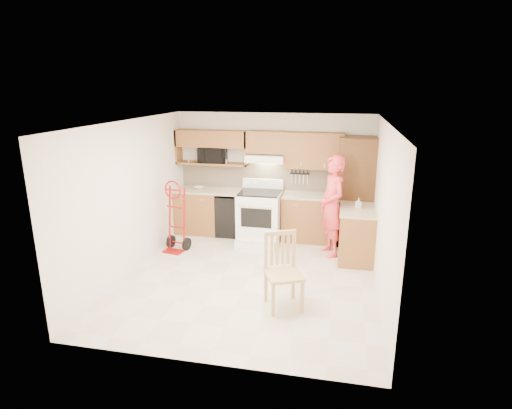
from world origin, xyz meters
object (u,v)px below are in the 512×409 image
(microwave, at_px, (213,155))
(hand_truck, at_px, (174,220))
(dining_chair, at_px, (284,272))
(range, at_px, (259,213))
(person, at_px, (332,206))

(microwave, xyz_separation_m, hand_truck, (-0.39, -1.24, -1.04))
(hand_truck, bearing_deg, microwave, 84.54)
(hand_truck, xyz_separation_m, dining_chair, (2.30, -1.67, -0.08))
(range, bearing_deg, dining_chair, -70.96)
(person, relative_size, hand_truck, 1.51)
(person, xyz_separation_m, hand_truck, (-2.87, -0.42, -0.31))
(hand_truck, relative_size, dining_chair, 1.15)
(microwave, height_order, person, person)
(person, bearing_deg, dining_chair, -39.76)
(person, bearing_deg, hand_truck, -105.99)
(hand_truck, bearing_deg, dining_chair, -23.92)
(microwave, height_order, hand_truck, microwave)
(microwave, xyz_separation_m, dining_chair, (1.91, -2.90, -1.12))
(microwave, xyz_separation_m, range, (1.07, -0.48, -1.04))
(person, height_order, hand_truck, person)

